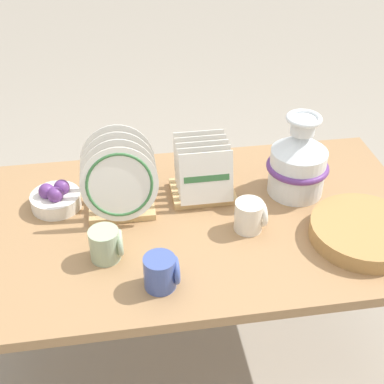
% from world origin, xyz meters
% --- Properties ---
extents(ground_plane, '(14.00, 14.00, 0.00)m').
position_xyz_m(ground_plane, '(0.00, 0.00, 0.00)').
color(ground_plane, gray).
extents(display_table, '(1.53, 0.85, 0.68)m').
position_xyz_m(display_table, '(0.00, 0.00, 0.61)').
color(display_table, '#9E754C').
rests_on(display_table, ground_plane).
extents(ceramic_vase, '(0.21, 0.21, 0.30)m').
position_xyz_m(ceramic_vase, '(0.38, 0.10, 0.80)').
color(ceramic_vase, silver).
rests_on(ceramic_vase, display_table).
extents(dish_rack_round_plates, '(0.25, 0.21, 0.27)m').
position_xyz_m(dish_rack_round_plates, '(-0.22, 0.08, 0.79)').
color(dish_rack_round_plates, tan).
rests_on(dish_rack_round_plates, display_table).
extents(dish_rack_square_plates, '(0.22, 0.19, 0.20)m').
position_xyz_m(dish_rack_square_plates, '(0.06, 0.14, 0.75)').
color(dish_rack_square_plates, tan).
rests_on(dish_rack_square_plates, display_table).
extents(wicker_charger_stack, '(0.33, 0.33, 0.05)m').
position_xyz_m(wicker_charger_stack, '(0.51, -0.18, 0.71)').
color(wicker_charger_stack, '#AD7F47').
rests_on(wicker_charger_stack, display_table).
extents(mug_cream_glaze, '(0.10, 0.09, 0.10)m').
position_xyz_m(mug_cream_glaze, '(0.17, -0.07, 0.73)').
color(mug_cream_glaze, silver).
rests_on(mug_cream_glaze, display_table).
extents(mug_cobalt_glaze, '(0.10, 0.09, 0.10)m').
position_xyz_m(mug_cobalt_glaze, '(-0.13, -0.28, 0.73)').
color(mug_cobalt_glaze, '#42569E').
rests_on(mug_cobalt_glaze, display_table).
extents(mug_sage_glaze, '(0.10, 0.09, 0.10)m').
position_xyz_m(mug_sage_glaze, '(-0.28, -0.14, 0.73)').
color(mug_sage_glaze, '#9EB28E').
rests_on(mug_sage_glaze, display_table).
extents(fruit_bowl, '(0.17, 0.17, 0.09)m').
position_xyz_m(fruit_bowl, '(-0.44, 0.14, 0.71)').
color(fruit_bowl, white).
rests_on(fruit_bowl, display_table).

